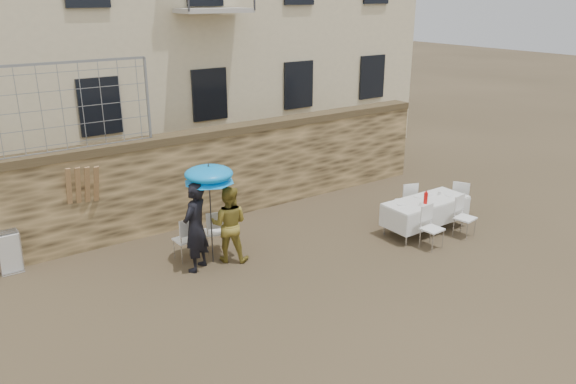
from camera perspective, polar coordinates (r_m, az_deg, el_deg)
ground at (r=10.42m, az=5.19°, el=-11.07°), size 80.00×80.00×0.00m
stone_wall at (r=13.83m, az=-8.00°, el=1.71°), size 13.00×0.50×2.20m
chain_link_fence at (r=12.34m, az=-21.05°, el=8.03°), size 3.20×0.06×1.80m
man_suit at (r=11.27m, az=-9.39°, el=-3.54°), size 0.81×0.74×1.85m
woman_dress at (r=11.62m, az=-6.03°, el=-3.24°), size 1.00×0.97×1.63m
umbrella at (r=11.19m, az=-8.03°, el=1.51°), size 1.01×1.01×1.98m
couple_chair_left at (r=11.90m, az=-10.43°, el=-4.64°), size 0.51×0.51×0.96m
couple_chair_right at (r=12.18m, az=-7.44°, el=-3.90°), size 0.61×0.61×0.96m
banquet_table at (r=13.39m, az=13.85°, el=-0.95°), size 2.10×0.85×0.78m
soda_bottle at (r=13.10m, az=13.81°, el=-0.60°), size 0.09×0.09×0.26m
table_chair_front_left at (r=12.60m, az=14.46°, el=-3.55°), size 0.51×0.51×0.96m
table_chair_front_right at (r=13.41m, az=17.57°, el=-2.44°), size 0.56×0.56×0.96m
table_chair_back at (r=14.12m, az=11.92°, el=-0.82°), size 0.61×0.61×0.96m
table_chair_side at (r=14.56m, az=17.17°, el=-0.65°), size 0.65×0.65×0.96m
chair_stack_right at (r=12.57m, az=-26.56°, el=-5.26°), size 0.46×0.40×0.92m
wood_planks at (r=12.69m, az=-19.91°, el=-1.44°), size 0.70×0.20×2.00m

